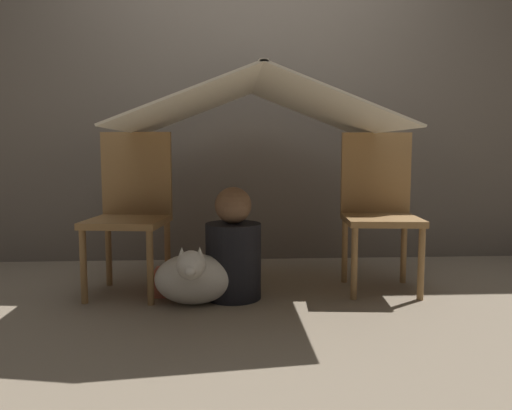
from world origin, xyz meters
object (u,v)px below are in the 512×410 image
Objects in this scene: chair_right at (379,205)px; dog at (193,277)px; chair_left at (131,206)px; person_front at (233,251)px.

chair_right is 2.24× the size of dog.
chair_left and chair_right have the same top height.
chair_right is at bearing 15.46° from dog.
person_front is (-0.86, -0.18, -0.23)m from chair_right.
dog is (-1.07, -0.30, -0.34)m from chair_right.
chair_right is (1.44, 0.00, 0.00)m from chair_left.
chair_left reaches higher than person_front.
chair_right reaches higher than person_front.
dog is at bearing -150.94° from person_front.
chair_right is at bearing 7.62° from chair_left.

